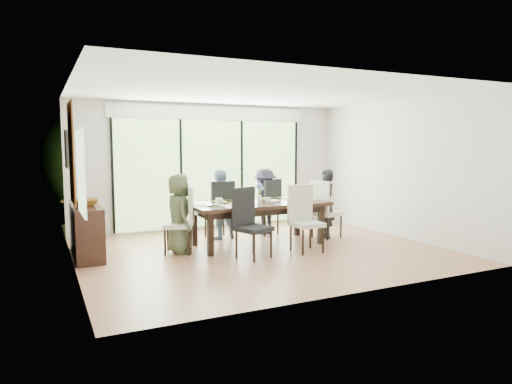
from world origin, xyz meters
name	(u,v)px	position (x,y,z in m)	size (l,w,h in m)	color
floor	(262,251)	(0.00, 0.00, -0.01)	(6.00, 5.00, 0.01)	brown
ceiling	(262,91)	(0.00, 0.00, 2.71)	(6.00, 5.00, 0.01)	white
wall_back	(211,166)	(0.00, 2.51, 1.35)	(6.00, 0.02, 2.70)	beige
wall_front	(355,184)	(0.00, -2.51, 1.35)	(6.00, 0.02, 2.70)	beige
wall_left	(71,179)	(-3.01, 0.00, 1.35)	(0.02, 5.00, 2.70)	silver
wall_right	(399,169)	(3.01, 0.00, 1.35)	(0.02, 5.00, 2.70)	silver
glass_doors	(212,173)	(0.00, 2.47, 1.20)	(4.20, 0.02, 2.30)	#598C3F
blinds_header	(212,113)	(0.00, 2.46, 2.50)	(4.40, 0.06, 0.28)	white
mullion_a	(113,176)	(-2.10, 2.46, 1.20)	(0.05, 0.04, 2.30)	black
mullion_b	(181,174)	(-0.70, 2.46, 1.20)	(0.05, 0.04, 2.30)	black
mullion_c	(242,173)	(0.70, 2.46, 1.20)	(0.05, 0.04, 2.30)	black
mullion_d	(296,171)	(2.10, 2.46, 1.20)	(0.05, 0.04, 2.30)	black
side_window	(81,172)	(-2.97, -1.20, 1.50)	(0.02, 0.90, 1.00)	#8CAD7F
deck	(199,223)	(0.00, 3.40, -0.05)	(6.00, 1.80, 0.10)	brown
rail_top	(189,195)	(0.00, 4.20, 0.55)	(6.00, 0.08, 0.06)	#4F3522
foliage_left	(109,160)	(-1.80, 5.20, 1.44)	(3.20, 3.20, 3.20)	#14380F
foliage_mid	(185,145)	(0.40, 5.80, 1.80)	(4.00, 4.00, 4.00)	#14380F
foliage_right	(254,164)	(2.20, 5.00, 1.26)	(2.80, 2.80, 2.80)	#14380F
foliage_far	(145,152)	(-0.60, 6.50, 1.62)	(3.60, 3.60, 3.60)	#14380F
table_top	(258,204)	(0.16, 0.49, 0.75)	(2.50, 1.14, 0.06)	black
table_apron	(258,209)	(0.16, 0.49, 0.66)	(2.29, 0.94, 0.10)	black
table_leg_fl	(210,234)	(-0.92, 0.06, 0.36)	(0.09, 0.09, 0.72)	black
table_leg_fr	(321,224)	(1.24, 0.06, 0.36)	(0.09, 0.09, 0.72)	black
table_leg_bl	(194,226)	(-0.92, 0.92, 0.36)	(0.09, 0.09, 0.72)	black
table_leg_br	(297,218)	(1.24, 0.92, 0.36)	(0.09, 0.09, 0.72)	black
chair_left_end	(178,219)	(-1.34, 0.49, 0.57)	(0.48, 0.48, 1.14)	beige
chair_right_end	(327,209)	(1.66, 0.49, 0.57)	(0.48, 0.48, 1.14)	silver
chair_far_left	(218,209)	(-0.29, 1.34, 0.57)	(0.48, 0.48, 1.14)	black
chair_far_right	(264,206)	(0.71, 1.34, 0.57)	(0.48, 0.48, 1.14)	black
chair_near_left	(254,223)	(-0.34, -0.38, 0.57)	(0.48, 0.48, 1.14)	black
chair_near_right	(307,219)	(0.66, -0.38, 0.57)	(0.48, 0.48, 1.14)	beige
person_left_end	(179,214)	(-1.32, 0.49, 0.67)	(0.63, 0.39, 1.34)	#434D33
person_right_end	(326,204)	(1.64, 0.49, 0.67)	(0.63, 0.39, 1.34)	black
person_far_left	(219,204)	(-0.29, 1.32, 0.67)	(0.63, 0.39, 1.34)	#7A99B1
person_far_right	(265,202)	(0.71, 1.32, 0.67)	(0.63, 0.39, 1.34)	#251F2E
placemat_left	(209,205)	(-0.79, 0.49, 0.78)	(0.46, 0.33, 0.01)	#7FB841
placemat_right	(303,199)	(1.11, 0.49, 0.78)	(0.46, 0.33, 0.01)	olive
placemat_far_l	(227,201)	(-0.29, 0.89, 0.78)	(0.46, 0.33, 0.01)	#A3B641
placemat_far_r	(275,198)	(0.71, 0.89, 0.78)	(0.46, 0.33, 0.01)	#91BE43
placemat_paper	(237,206)	(-0.39, 0.19, 0.78)	(0.46, 0.33, 0.01)	white
tablet_far_l	(233,201)	(-0.19, 0.84, 0.79)	(0.27, 0.19, 0.01)	black
tablet_far_r	(274,198)	(0.66, 0.84, 0.79)	(0.25, 0.18, 0.01)	black
papers	(293,201)	(0.86, 0.44, 0.78)	(0.31, 0.23, 0.00)	white
platter_base	(237,205)	(-0.39, 0.19, 0.80)	(0.27, 0.27, 0.02)	white
platter_snacks	(237,204)	(-0.39, 0.19, 0.82)	(0.21, 0.21, 0.01)	orange
vase	(259,199)	(0.21, 0.54, 0.84)	(0.08, 0.08, 0.12)	silver
hyacinth_stems	(259,192)	(0.21, 0.54, 0.97)	(0.04, 0.04, 0.17)	#337226
hyacinth_blooms	(259,186)	(0.21, 0.54, 1.07)	(0.11, 0.11, 0.11)	#4F66C7
laptop	(216,205)	(-0.69, 0.39, 0.79)	(0.34, 0.22, 0.03)	silver
cup_a	(219,201)	(-0.54, 0.64, 0.83)	(0.13, 0.13, 0.10)	white
cup_b	(268,200)	(0.31, 0.39, 0.83)	(0.10, 0.10, 0.10)	white
cup_c	(294,197)	(0.96, 0.59, 0.83)	(0.13, 0.13, 0.10)	white
book	(269,201)	(0.41, 0.54, 0.79)	(0.17, 0.23, 0.02)	white
sideboard	(86,231)	(-2.76, 0.94, 0.42)	(0.42, 1.51, 0.85)	black
bowl	(86,202)	(-2.76, 0.84, 0.90)	(0.45, 0.45, 0.11)	brown
candlestick_base	(83,201)	(-2.76, 1.29, 0.87)	(0.09, 0.09, 0.04)	black
candlestick_shaft	(82,166)	(-2.76, 1.29, 1.46)	(0.02, 0.02, 1.18)	black
candlestick_pan	(80,131)	(-2.76, 1.29, 2.05)	(0.09, 0.09, 0.03)	black
candle	(80,128)	(-2.76, 1.29, 2.10)	(0.03, 0.03, 0.09)	silver
tapestry	(71,153)	(-2.97, 0.40, 1.70)	(0.02, 1.00, 1.50)	#944715
art_frame	(66,149)	(-2.97, 1.70, 1.75)	(0.03, 0.55, 0.65)	black
art_canvas	(67,149)	(-2.95, 1.70, 1.75)	(0.01, 0.45, 0.55)	#1A4D55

